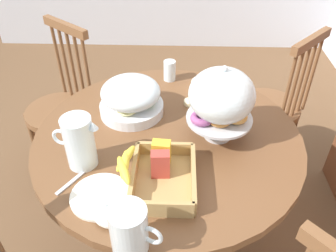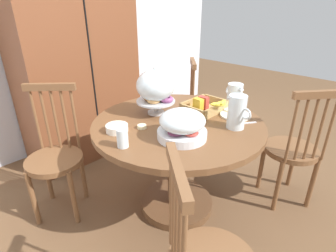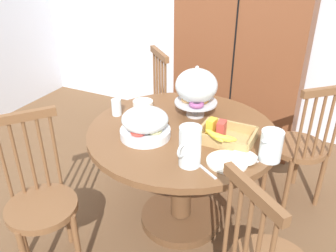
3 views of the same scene
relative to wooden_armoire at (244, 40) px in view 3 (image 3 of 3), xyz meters
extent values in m
plane|color=brown|center=(-0.07, -1.50, -0.98)|extent=(10.00, 10.00, 0.00)
cube|color=brown|center=(0.00, 0.00, -0.03)|extent=(1.10, 0.56, 1.90)
cube|color=black|center=(0.00, -0.28, 0.06)|extent=(0.01, 0.01, 1.52)
cylinder|color=brown|center=(0.01, -1.32, -0.26)|extent=(1.18, 1.18, 0.04)
cylinder|color=brown|center=(0.01, -1.32, -0.60)|extent=(0.14, 0.14, 0.63)
cylinder|color=brown|center=(0.01, -1.32, -0.95)|extent=(0.56, 0.56, 0.06)
cylinder|color=brown|center=(-0.64, -0.71, -0.53)|extent=(0.40, 0.40, 0.04)
cylinder|color=brown|center=(-0.84, -0.72, -0.76)|extent=(0.04, 0.04, 0.45)
cylinder|color=brown|center=(-0.63, -0.91, -0.76)|extent=(0.04, 0.04, 0.45)
cylinder|color=brown|center=(-0.65, -0.51, -0.76)|extent=(0.04, 0.04, 0.45)
cylinder|color=brown|center=(-0.44, -0.71, -0.76)|extent=(0.04, 0.04, 0.45)
cylinder|color=brown|center=(-0.63, -0.50, -0.29)|extent=(0.02, 0.02, 0.48)
cylinder|color=brown|center=(-0.58, -0.55, -0.29)|extent=(0.02, 0.02, 0.48)
cylinder|color=brown|center=(-0.53, -0.60, -0.29)|extent=(0.02, 0.02, 0.48)
cylinder|color=brown|center=(-0.48, -0.64, -0.29)|extent=(0.02, 0.02, 0.48)
cylinder|color=brown|center=(-0.43, -0.69, -0.29)|extent=(0.02, 0.02, 0.48)
cube|color=brown|center=(-0.53, -0.60, -0.03)|extent=(0.29, 0.27, 0.05)
cylinder|color=brown|center=(-0.54, -2.02, -0.53)|extent=(0.40, 0.40, 0.04)
cylinder|color=brown|center=(-0.35, -2.00, -0.76)|extent=(0.04, 0.04, 0.45)
cylinder|color=brown|center=(-0.74, -2.05, -0.76)|extent=(0.04, 0.04, 0.45)
cylinder|color=brown|center=(-0.57, -1.83, -0.76)|extent=(0.04, 0.04, 0.45)
cylinder|color=brown|center=(-0.75, -2.03, -0.29)|extent=(0.02, 0.02, 0.48)
cylinder|color=brown|center=(-0.71, -1.98, -0.29)|extent=(0.02, 0.02, 0.48)
cylinder|color=brown|center=(-0.67, -1.92, -0.29)|extent=(0.02, 0.02, 0.48)
cylinder|color=brown|center=(-0.63, -1.87, -0.29)|extent=(0.02, 0.02, 0.48)
cylinder|color=brown|center=(-0.58, -1.81, -0.29)|extent=(0.02, 0.02, 0.48)
cube|color=brown|center=(-0.67, -1.92, -0.03)|extent=(0.25, 0.31, 0.05)
cylinder|color=brown|center=(0.60, -2.00, -0.29)|extent=(0.02, 0.02, 0.48)
cylinder|color=brown|center=(0.54, -1.96, -0.29)|extent=(0.02, 0.02, 0.48)
cylinder|color=brown|center=(0.49, -1.92, -0.29)|extent=(0.02, 0.02, 0.48)
cube|color=brown|center=(0.60, -2.00, -0.03)|extent=(0.30, 0.25, 0.05)
cylinder|color=brown|center=(0.65, -0.71, -0.53)|extent=(0.40, 0.40, 0.04)
cylinder|color=brown|center=(0.66, -0.52, -0.76)|extent=(0.04, 0.04, 0.45)
cylinder|color=brown|center=(0.45, -0.71, -0.76)|extent=(0.04, 0.04, 0.45)
cylinder|color=brown|center=(0.85, -0.72, -0.76)|extent=(0.04, 0.04, 0.45)
cylinder|color=brown|center=(0.65, -0.91, -0.76)|extent=(0.04, 0.04, 0.45)
cylinder|color=brown|center=(0.81, -0.78, -0.29)|extent=(0.02, 0.02, 0.48)
cylinder|color=brown|center=(0.76, -0.83, -0.29)|extent=(0.02, 0.02, 0.48)
cylinder|color=brown|center=(0.71, -0.88, -0.29)|extent=(0.02, 0.02, 0.48)
cylinder|color=brown|center=(0.66, -0.93, -0.29)|extent=(0.02, 0.02, 0.48)
cube|color=brown|center=(0.76, -0.83, -0.03)|extent=(0.29, 0.27, 0.05)
cylinder|color=silver|center=(0.00, -1.11, -0.24)|extent=(0.12, 0.12, 0.02)
cylinder|color=silver|center=(0.00, -1.11, -0.20)|extent=(0.03, 0.03, 0.09)
cylinder|color=silver|center=(0.00, -1.11, -0.15)|extent=(0.28, 0.28, 0.01)
torus|color=#B27033|center=(0.04, -1.11, -0.12)|extent=(0.10, 0.10, 0.03)
torus|color=#D19347|center=(0.02, -1.04, -0.12)|extent=(0.10, 0.10, 0.03)
torus|color=#935628|center=(-0.03, -1.08, -0.12)|extent=(0.10, 0.10, 0.03)
torus|color=tan|center=(-0.04, -1.13, -0.12)|extent=(0.10, 0.10, 0.03)
torus|color=#994C84|center=(0.04, -1.18, -0.12)|extent=(0.10, 0.10, 0.03)
ellipsoid|color=silver|center=(0.00, -1.11, -0.03)|extent=(0.27, 0.27, 0.22)
sphere|color=silver|center=(0.00, -1.11, 0.09)|extent=(0.02, 0.02, 0.02)
cylinder|color=silver|center=(-0.16, -1.50, -0.22)|extent=(0.30, 0.30, 0.05)
ellipsoid|color=beige|center=(-0.09, -1.51, -0.18)|extent=(0.09, 0.09, 0.03)
ellipsoid|color=#8CBF59|center=(-0.15, -1.44, -0.18)|extent=(0.09, 0.09, 0.03)
ellipsoid|color=#6B2D4C|center=(-0.23, -1.51, -0.18)|extent=(0.09, 0.09, 0.03)
ellipsoid|color=#CC3D33|center=(-0.16, -1.57, -0.18)|extent=(0.09, 0.09, 0.03)
ellipsoid|color=silver|center=(-0.16, -1.50, -0.13)|extent=(0.28, 0.28, 0.13)
cylinder|color=silver|center=(0.19, -1.65, -0.13)|extent=(0.12, 0.12, 0.22)
cylinder|color=orange|center=(0.19, -1.65, -0.17)|extent=(0.10, 0.10, 0.15)
cone|color=silver|center=(0.21, -1.59, -0.04)|extent=(0.04, 0.04, 0.03)
torus|color=silver|center=(0.18, -1.73, -0.12)|extent=(0.03, 0.08, 0.07)
cylinder|color=silver|center=(0.56, -1.42, -0.16)|extent=(0.12, 0.12, 0.17)
cylinder|color=white|center=(0.56, -1.42, -0.18)|extent=(0.10, 0.10, 0.12)
cone|color=silver|center=(0.53, -1.49, -0.09)|extent=(0.05, 0.05, 0.03)
torus|color=silver|center=(0.58, -1.35, -0.15)|extent=(0.04, 0.07, 0.07)
cube|color=tan|center=(0.29, -1.33, -0.24)|extent=(0.30, 0.22, 0.01)
cube|color=tan|center=(0.29, -1.44, -0.21)|extent=(0.30, 0.02, 0.07)
cube|color=tan|center=(0.29, -1.22, -0.21)|extent=(0.30, 0.02, 0.07)
cube|color=tan|center=(0.14, -1.33, -0.21)|extent=(0.02, 0.22, 0.07)
cube|color=tan|center=(0.44, -1.33, -0.21)|extent=(0.02, 0.22, 0.07)
cube|color=gold|center=(0.20, -1.34, -0.18)|extent=(0.05, 0.07, 0.11)
cube|color=#B23D33|center=(0.26, -1.34, -0.18)|extent=(0.05, 0.07, 0.11)
ellipsoid|color=yellow|center=(0.26, -1.47, -0.15)|extent=(0.14, 0.08, 0.05)
ellipsoid|color=yellow|center=(0.29, -1.47, -0.15)|extent=(0.13, 0.03, 0.05)
ellipsoid|color=yellow|center=(0.32, -1.47, -0.15)|extent=(0.14, 0.08, 0.05)
cylinder|color=white|center=(0.37, -1.55, -0.24)|extent=(0.22, 0.22, 0.01)
cylinder|color=white|center=(0.43, -1.49, -0.23)|extent=(0.15, 0.15, 0.01)
cylinder|color=white|center=(-0.38, -1.15, -0.22)|extent=(0.14, 0.14, 0.04)
cylinder|color=silver|center=(-0.47, -1.33, -0.19)|extent=(0.06, 0.06, 0.11)
cylinder|color=beige|center=(-0.24, -1.22, -0.23)|extent=(0.06, 0.06, 0.02)
cube|color=silver|center=(0.44, -1.43, -0.24)|extent=(0.15, 0.10, 0.01)
cube|color=silver|center=(0.46, -1.41, -0.24)|extent=(0.15, 0.10, 0.01)
cube|color=silver|center=(0.29, -1.67, -0.24)|extent=(0.15, 0.10, 0.01)
camera|label=1|loc=(1.19, -1.28, 0.74)|focal=37.46mm
camera|label=2|loc=(-1.25, -2.44, 0.51)|focal=28.68mm
camera|label=3|loc=(0.78, -3.10, 0.82)|focal=38.13mm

